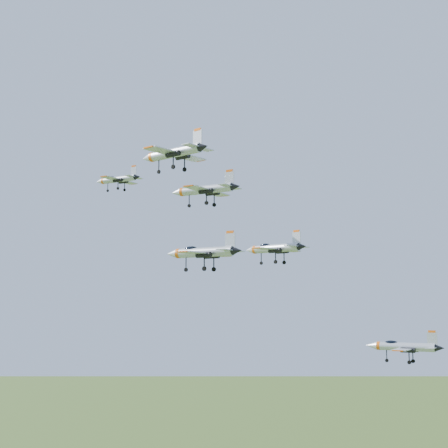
% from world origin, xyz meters
% --- Properties ---
extents(jet_lead, '(11.36, 9.41, 3.04)m').
position_xyz_m(jet_lead, '(-24.38, 8.64, 146.77)').
color(jet_lead, '#B6BCC4').
extents(jet_left_high, '(13.67, 11.32, 3.65)m').
position_xyz_m(jet_left_high, '(0.58, -1.19, 141.16)').
color(jet_left_high, '#B6BCC4').
extents(jet_right_high, '(13.52, 11.42, 3.64)m').
position_xyz_m(jet_right_high, '(1.90, -13.66, 144.67)').
color(jet_right_high, '#B6BCC4').
extents(jet_left_low, '(12.72, 10.83, 3.46)m').
position_xyz_m(jet_left_low, '(10.60, 5.23, 131.36)').
color(jet_left_low, '#B6BCC4').
extents(jet_right_low, '(13.11, 10.93, 3.50)m').
position_xyz_m(jet_right_low, '(7.37, -14.47, 129.48)').
color(jet_right_low, '#B6BCC4').
extents(jet_trail, '(11.17, 9.26, 2.98)m').
position_xyz_m(jet_trail, '(32.43, -0.61, 116.15)').
color(jet_trail, '#B6BCC4').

